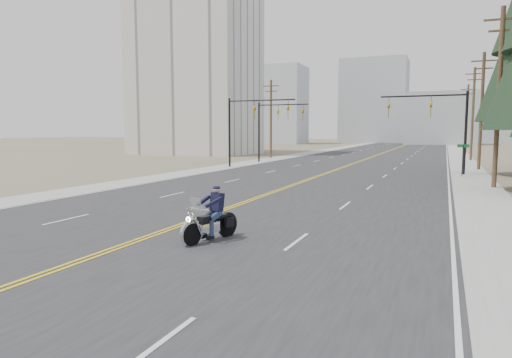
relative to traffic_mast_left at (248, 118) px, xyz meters
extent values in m
plane|color=#776D56|center=(8.98, -32.00, -4.94)|extent=(400.00, 400.00, 0.00)
cube|color=#303033|center=(8.98, 38.00, -4.93)|extent=(20.00, 200.00, 0.01)
cube|color=#A5A5A0|center=(-2.52, 38.00, -4.93)|extent=(3.00, 200.00, 0.01)
cube|color=#A5A5A0|center=(20.48, 38.00, -4.93)|extent=(3.00, 200.00, 0.01)
cylinder|color=black|center=(-2.02, 0.00, -1.44)|extent=(0.20, 0.20, 7.00)
cylinder|color=black|center=(1.48, 0.00, 1.76)|extent=(7.00, 0.14, 0.14)
imported|color=#BF8C0C|center=(0.78, 0.00, 1.11)|extent=(0.21, 0.26, 1.30)
imported|color=#BF8C0C|center=(4.28, 0.00, 1.11)|extent=(0.21, 0.26, 1.30)
cylinder|color=black|center=(19.98, 0.00, -1.44)|extent=(0.20, 0.20, 7.00)
cylinder|color=black|center=(16.48, 0.00, 1.76)|extent=(7.00, 0.14, 0.14)
imported|color=#BF8C0C|center=(17.18, 0.00, 1.11)|extent=(0.21, 0.26, 1.30)
imported|color=#BF8C0C|center=(13.68, 0.00, 1.11)|extent=(0.21, 0.26, 1.30)
cylinder|color=black|center=(-2.02, 8.00, -1.44)|extent=(0.20, 0.20, 7.00)
cylinder|color=black|center=(0.98, 8.00, 1.76)|extent=(6.00, 0.14, 0.14)
imported|color=#BF8C0C|center=(0.38, 8.00, 1.11)|extent=(0.21, 0.26, 1.30)
imported|color=#BF8C0C|center=(3.38, 8.00, 1.11)|extent=(0.21, 0.26, 1.30)
cylinder|color=black|center=(19.78, -2.00, -3.64)|extent=(0.06, 0.06, 2.60)
cube|color=#0C5926|center=(19.78, -2.00, -2.44)|extent=(0.90, 0.03, 0.25)
cylinder|color=brown|center=(21.48, -9.00, 0.81)|extent=(0.30, 0.30, 11.50)
cube|color=brown|center=(21.48, -9.00, 5.76)|extent=(2.20, 0.12, 0.12)
cube|color=brown|center=(21.48, -9.00, 5.06)|extent=(1.60, 0.12, 0.12)
cylinder|color=brown|center=(21.48, 6.00, 0.56)|extent=(0.30, 0.30, 11.00)
cube|color=brown|center=(21.48, 6.00, 5.26)|extent=(2.20, 0.12, 0.12)
cube|color=brown|center=(21.48, 6.00, 4.56)|extent=(1.60, 0.12, 0.12)
cylinder|color=brown|center=(21.48, 21.00, 0.81)|extent=(0.30, 0.30, 11.50)
cube|color=brown|center=(21.48, 21.00, 5.76)|extent=(2.20, 0.12, 0.12)
cube|color=brown|center=(21.48, 21.00, 5.06)|extent=(1.60, 0.12, 0.12)
cylinder|color=brown|center=(21.48, 38.00, 0.56)|extent=(0.30, 0.30, 11.00)
cube|color=brown|center=(21.48, 38.00, 5.26)|extent=(2.20, 0.12, 0.12)
cube|color=brown|center=(21.48, 38.00, 4.56)|extent=(1.60, 0.12, 0.12)
cylinder|color=brown|center=(-3.52, 16.00, 0.31)|extent=(0.30, 0.30, 10.50)
cube|color=brown|center=(-3.52, 16.00, 4.76)|extent=(2.20, 0.12, 0.12)
cube|color=brown|center=(-3.52, 16.00, 4.06)|extent=(1.60, 0.12, 0.12)
cube|color=silver|center=(-19.02, 23.00, 10.06)|extent=(18.00, 14.00, 30.00)
cube|color=#B7BCC6|center=(-26.02, 83.00, 6.06)|extent=(14.00, 12.00, 22.00)
cube|color=#ADB2B7|center=(16.98, 93.00, 2.06)|extent=(18.00, 14.00, 14.00)
cube|color=#ADB2B7|center=(-3.02, 108.00, 8.06)|extent=(20.00, 15.00, 26.00)
cube|color=#B7BCC6|center=(33.98, 118.00, 1.06)|extent=(14.00, 14.00, 12.00)
cube|color=#ADB2B7|center=(-41.02, 98.00, 3.06)|extent=(12.00, 12.00, 16.00)
camera|label=1|loc=(18.41, -42.26, -1.24)|focal=32.00mm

